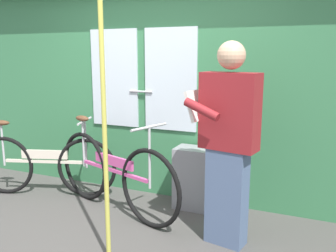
% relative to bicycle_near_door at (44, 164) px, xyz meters
% --- Properties ---
extents(train_door_wall, '(5.02, 0.28, 2.33)m').
position_rel_bicycle_near_door_xyz_m(train_door_wall, '(1.19, 0.56, 0.85)').
color(train_door_wall, '#387A4C').
rests_on(train_door_wall, ground_plane).
extents(bicycle_near_door, '(1.59, 0.64, 0.89)m').
position_rel_bicycle_near_door_xyz_m(bicycle_near_door, '(0.00, 0.00, 0.00)').
color(bicycle_near_door, black).
rests_on(bicycle_near_door, ground_plane).
extents(bicycle_leaning_behind, '(1.70, 0.68, 0.97)m').
position_rel_bicycle_near_door_xyz_m(bicycle_leaning_behind, '(0.96, -0.07, 0.04)').
color(bicycle_leaning_behind, black).
rests_on(bicycle_leaning_behind, ground_plane).
extents(passenger_reading_newspaper, '(0.61, 0.54, 1.70)m').
position_rel_bicycle_near_door_xyz_m(passenger_reading_newspaper, '(2.17, -0.23, 0.53)').
color(passenger_reading_newspaper, slate).
rests_on(passenger_reading_newspaper, ground_plane).
extents(trash_bin_by_wall, '(0.43, 0.28, 0.65)m').
position_rel_bicycle_near_door_xyz_m(trash_bin_by_wall, '(1.70, 0.35, -0.04)').
color(trash_bin_by_wall, gray).
rests_on(trash_bin_by_wall, ground_plane).
extents(handrail_pole, '(0.04, 0.04, 2.29)m').
position_rel_bicycle_near_door_xyz_m(handrail_pole, '(1.39, -0.86, 0.78)').
color(handrail_pole, '#C6C14C').
rests_on(handrail_pole, ground_plane).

